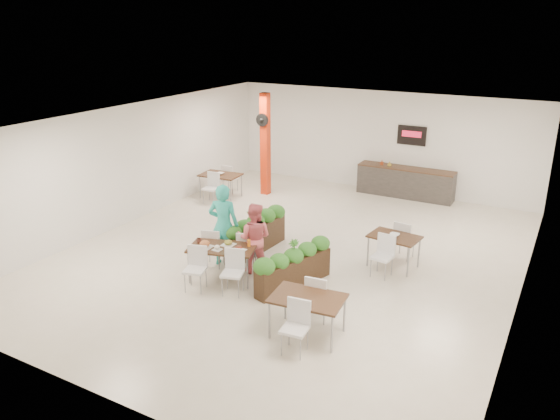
{
  "coord_description": "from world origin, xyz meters",
  "views": [
    {
      "loc": [
        5.53,
        -10.62,
        5.34
      ],
      "look_at": [
        -0.3,
        -0.11,
        1.1
      ],
      "focal_mm": 35.0,
      "sensor_mm": 36.0,
      "label": 1
    }
  ],
  "objects_px": {
    "main_table": "(222,252)",
    "planter_left": "(256,231)",
    "side_table_a": "(221,178)",
    "diner_woman": "(254,238)",
    "service_counter": "(405,182)",
    "planter_right": "(294,264)",
    "side_table_b": "(394,241)",
    "diner_man": "(224,225)",
    "side_table_c": "(308,303)",
    "red_column": "(265,143)"
  },
  "relations": [
    {
      "from": "diner_woman",
      "to": "planter_right",
      "type": "height_order",
      "value": "diner_woman"
    },
    {
      "from": "diner_woman",
      "to": "planter_left",
      "type": "bearing_deg",
      "value": -77.37
    },
    {
      "from": "diner_woman",
      "to": "side_table_b",
      "type": "xyz_separation_m",
      "value": [
        2.61,
        1.73,
        -0.18
      ]
    },
    {
      "from": "side_table_b",
      "to": "diner_woman",
      "type": "bearing_deg",
      "value": -139.96
    },
    {
      "from": "service_counter",
      "to": "main_table",
      "type": "distance_m",
      "value": 7.76
    },
    {
      "from": "main_table",
      "to": "planter_left",
      "type": "xyz_separation_m",
      "value": [
        -0.12,
        1.59,
        -0.1
      ]
    },
    {
      "from": "side_table_a",
      "to": "diner_woman",
      "type": "bearing_deg",
      "value": -52.02
    },
    {
      "from": "main_table",
      "to": "side_table_c",
      "type": "distance_m",
      "value": 2.8
    },
    {
      "from": "planter_right",
      "to": "side_table_a",
      "type": "bearing_deg",
      "value": 138.47
    },
    {
      "from": "planter_left",
      "to": "side_table_c",
      "type": "xyz_separation_m",
      "value": [
        2.7,
        -2.69,
        0.1
      ]
    },
    {
      "from": "service_counter",
      "to": "main_table",
      "type": "height_order",
      "value": "service_counter"
    },
    {
      "from": "service_counter",
      "to": "side_table_c",
      "type": "relative_size",
      "value": 1.81
    },
    {
      "from": "planter_left",
      "to": "side_table_a",
      "type": "relative_size",
      "value": 1.3
    },
    {
      "from": "main_table",
      "to": "side_table_a",
      "type": "bearing_deg",
      "value": 125.17
    },
    {
      "from": "side_table_b",
      "to": "service_counter",
      "type": "bearing_deg",
      "value": 110.59
    },
    {
      "from": "main_table",
      "to": "side_table_c",
      "type": "bearing_deg",
      "value": -23.01
    },
    {
      "from": "diner_woman",
      "to": "side_table_c",
      "type": "relative_size",
      "value": 0.97
    },
    {
      "from": "main_table",
      "to": "side_table_a",
      "type": "height_order",
      "value": "same"
    },
    {
      "from": "planter_right",
      "to": "side_table_b",
      "type": "relative_size",
      "value": 1.17
    },
    {
      "from": "service_counter",
      "to": "diner_man",
      "type": "relative_size",
      "value": 1.57
    },
    {
      "from": "diner_woman",
      "to": "side_table_c",
      "type": "xyz_separation_m",
      "value": [
        2.17,
        -1.75,
        -0.17
      ]
    },
    {
      "from": "side_table_a",
      "to": "diner_man",
      "type": "bearing_deg",
      "value": -58.81
    },
    {
      "from": "red_column",
      "to": "service_counter",
      "type": "height_order",
      "value": "red_column"
    },
    {
      "from": "diner_man",
      "to": "side_table_a",
      "type": "relative_size",
      "value": 1.16
    },
    {
      "from": "diner_man",
      "to": "side_table_c",
      "type": "xyz_separation_m",
      "value": [
        2.97,
        -1.75,
        -0.32
      ]
    },
    {
      "from": "diner_man",
      "to": "side_table_b",
      "type": "relative_size",
      "value": 1.15
    },
    {
      "from": "planter_right",
      "to": "planter_left",
      "type": "bearing_deg",
      "value": 144.57
    },
    {
      "from": "side_table_c",
      "to": "planter_left",
      "type": "bearing_deg",
      "value": 129.27
    },
    {
      "from": "service_counter",
      "to": "diner_woman",
      "type": "bearing_deg",
      "value": -100.77
    },
    {
      "from": "service_counter",
      "to": "planter_right",
      "type": "relative_size",
      "value": 1.55
    },
    {
      "from": "red_column",
      "to": "side_table_a",
      "type": "distance_m",
      "value": 1.76
    },
    {
      "from": "side_table_a",
      "to": "side_table_c",
      "type": "relative_size",
      "value": 1.0
    },
    {
      "from": "diner_man",
      "to": "side_table_a",
      "type": "height_order",
      "value": "diner_man"
    },
    {
      "from": "side_table_a",
      "to": "side_table_b",
      "type": "bearing_deg",
      "value": -24.7
    },
    {
      "from": "main_table",
      "to": "side_table_a",
      "type": "distance_m",
      "value": 5.74
    },
    {
      "from": "red_column",
      "to": "side_table_b",
      "type": "xyz_separation_m",
      "value": [
        5.3,
        -3.32,
        -1.02
      ]
    },
    {
      "from": "side_table_c",
      "to": "diner_man",
      "type": "bearing_deg",
      "value": 143.58
    },
    {
      "from": "planter_left",
      "to": "side_table_b",
      "type": "bearing_deg",
      "value": 14.19
    },
    {
      "from": "planter_right",
      "to": "side_table_a",
      "type": "xyz_separation_m",
      "value": [
        -4.8,
        4.26,
        0.13
      ]
    },
    {
      "from": "planter_left",
      "to": "side_table_a",
      "type": "xyz_separation_m",
      "value": [
        -3.18,
        3.1,
        0.1
      ]
    },
    {
      "from": "diner_man",
      "to": "planter_left",
      "type": "height_order",
      "value": "diner_man"
    },
    {
      "from": "planter_left",
      "to": "diner_woman",
      "type": "bearing_deg",
      "value": -60.38
    },
    {
      "from": "planter_left",
      "to": "planter_right",
      "type": "relative_size",
      "value": 1.11
    },
    {
      "from": "service_counter",
      "to": "side_table_b",
      "type": "distance_m",
      "value": 5.34
    },
    {
      "from": "diner_man",
      "to": "side_table_b",
      "type": "distance_m",
      "value": 3.84
    },
    {
      "from": "red_column",
      "to": "side_table_c",
      "type": "bearing_deg",
      "value": -54.47
    },
    {
      "from": "main_table",
      "to": "service_counter",
      "type": "bearing_deg",
      "value": 77.18
    },
    {
      "from": "main_table",
      "to": "planter_left",
      "type": "bearing_deg",
      "value": 94.41
    },
    {
      "from": "diner_man",
      "to": "side_table_a",
      "type": "xyz_separation_m",
      "value": [
        -2.92,
        4.04,
        -0.32
      ]
    },
    {
      "from": "diner_man",
      "to": "side_table_b",
      "type": "xyz_separation_m",
      "value": [
        3.41,
        1.73,
        -0.33
      ]
    }
  ]
}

